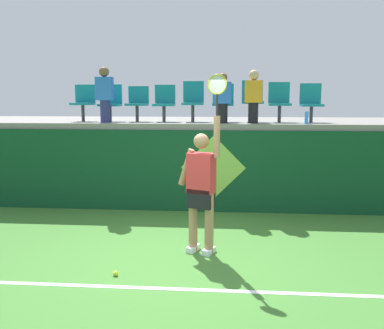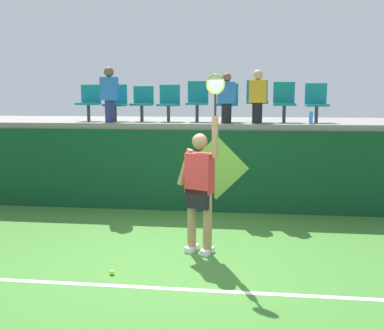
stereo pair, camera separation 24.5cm
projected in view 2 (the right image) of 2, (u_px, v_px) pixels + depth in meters
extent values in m
plane|color=#3D752D|center=(170.00, 261.00, 6.09)|extent=(40.00, 40.00, 0.00)
cube|color=#0F4223|center=(194.00, 171.00, 8.74)|extent=(12.91, 0.20, 1.62)
cube|color=gray|center=(202.00, 122.00, 10.10)|extent=(12.91, 3.14, 0.12)
cube|color=white|center=(158.00, 288.00, 5.24)|extent=(11.62, 0.08, 0.01)
cube|color=white|center=(192.00, 248.00, 6.51)|extent=(0.21, 0.29, 0.08)
cube|color=white|center=(207.00, 251.00, 6.38)|extent=(0.21, 0.29, 0.08)
cylinder|color=#A87A56|center=(192.00, 222.00, 6.45)|extent=(0.13, 0.13, 0.90)
cylinder|color=#A87A56|center=(207.00, 224.00, 6.32)|extent=(0.13, 0.13, 0.90)
cube|color=black|center=(200.00, 198.00, 6.33)|extent=(0.42, 0.34, 0.28)
cube|color=red|center=(200.00, 173.00, 6.27)|extent=(0.43, 0.35, 0.58)
sphere|color=#A87A56|center=(200.00, 141.00, 6.20)|extent=(0.22, 0.22, 0.22)
cylinder|color=#A87A56|center=(185.00, 167.00, 6.38)|extent=(0.27, 0.18, 0.55)
cylinder|color=#A87A56|center=(215.00, 137.00, 6.08)|extent=(0.09, 0.09, 0.58)
cylinder|color=black|center=(215.00, 105.00, 6.01)|extent=(0.03, 0.03, 0.30)
torus|color=gold|center=(215.00, 84.00, 5.97)|extent=(0.27, 0.13, 0.28)
ellipsoid|color=silver|center=(215.00, 84.00, 5.97)|extent=(0.23, 0.10, 0.24)
sphere|color=#D1E533|center=(112.00, 272.00, 5.63)|extent=(0.07, 0.07, 0.07)
cylinder|color=#338CE5|center=(311.00, 118.00, 8.46)|extent=(0.07, 0.07, 0.24)
cylinder|color=#38383D|center=(89.00, 113.00, 9.51)|extent=(0.07, 0.07, 0.35)
cube|color=#147F89|center=(88.00, 104.00, 9.48)|extent=(0.44, 0.42, 0.05)
cube|color=#147F89|center=(91.00, 94.00, 9.64)|extent=(0.44, 0.04, 0.39)
cylinder|color=#38383D|center=(115.00, 114.00, 9.44)|extent=(0.07, 0.07, 0.33)
cube|color=#147F89|center=(115.00, 105.00, 9.41)|extent=(0.44, 0.42, 0.05)
cube|color=#147F89|center=(117.00, 94.00, 9.57)|extent=(0.44, 0.04, 0.41)
cylinder|color=#38383D|center=(142.00, 114.00, 9.37)|extent=(0.07, 0.07, 0.34)
cube|color=#147F89|center=(142.00, 104.00, 9.34)|extent=(0.44, 0.42, 0.05)
cube|color=#147F89|center=(144.00, 95.00, 9.50)|extent=(0.44, 0.04, 0.36)
cylinder|color=#38383D|center=(168.00, 114.00, 9.30)|extent=(0.07, 0.07, 0.33)
cube|color=#147F89|center=(168.00, 105.00, 9.27)|extent=(0.44, 0.42, 0.05)
cube|color=#147F89|center=(170.00, 94.00, 9.43)|extent=(0.44, 0.04, 0.40)
cylinder|color=#38383D|center=(197.00, 113.00, 9.23)|extent=(0.07, 0.07, 0.36)
cube|color=#147F89|center=(197.00, 104.00, 9.20)|extent=(0.44, 0.42, 0.05)
cube|color=#147F89|center=(198.00, 92.00, 9.34)|extent=(0.44, 0.04, 0.45)
cylinder|color=#38383D|center=(227.00, 114.00, 9.15)|extent=(0.07, 0.07, 0.34)
cube|color=#147F89|center=(227.00, 105.00, 9.12)|extent=(0.44, 0.42, 0.05)
cube|color=#147F89|center=(228.00, 93.00, 9.27)|extent=(0.44, 0.04, 0.41)
cylinder|color=#38383D|center=(257.00, 113.00, 9.07)|extent=(0.07, 0.07, 0.38)
cube|color=#147F89|center=(257.00, 102.00, 9.04)|extent=(0.44, 0.42, 0.05)
cube|color=#147F89|center=(257.00, 91.00, 9.19)|extent=(0.44, 0.04, 0.43)
cylinder|color=#38383D|center=(284.00, 114.00, 9.01)|extent=(0.07, 0.07, 0.34)
cube|color=#147F89|center=(284.00, 105.00, 8.98)|extent=(0.44, 0.42, 0.05)
cube|color=#147F89|center=(284.00, 93.00, 9.13)|extent=(0.44, 0.04, 0.44)
cylinder|color=#38383D|center=(316.00, 115.00, 8.93)|extent=(0.07, 0.07, 0.33)
cube|color=#147F89|center=(317.00, 105.00, 8.90)|extent=(0.44, 0.42, 0.05)
cube|color=#147F89|center=(316.00, 94.00, 9.06)|extent=(0.44, 0.04, 0.42)
cylinder|color=navy|center=(110.00, 111.00, 9.07)|extent=(0.20, 0.20, 0.45)
cube|color=blue|center=(109.00, 89.00, 9.00)|extent=(0.34, 0.20, 0.47)
sphere|color=brown|center=(109.00, 72.00, 8.95)|extent=(0.21, 0.21, 0.21)
cylinder|color=black|center=(257.00, 113.00, 8.76)|extent=(0.20, 0.20, 0.41)
cube|color=orange|center=(258.00, 92.00, 8.69)|extent=(0.34, 0.20, 0.44)
sphere|color=#DBAD84|center=(258.00, 75.00, 8.64)|extent=(0.21, 0.21, 0.21)
cylinder|color=black|center=(226.00, 113.00, 8.79)|extent=(0.20, 0.20, 0.39)
cube|color=blue|center=(227.00, 93.00, 8.72)|extent=(0.34, 0.20, 0.43)
sphere|color=brown|center=(227.00, 77.00, 8.68)|extent=(0.18, 0.18, 0.18)
cube|color=#0F4223|center=(216.00, 212.00, 8.71)|extent=(0.90, 0.01, 0.00)
plane|color=#8CC64C|center=(217.00, 168.00, 8.57)|extent=(1.27, 0.00, 1.27)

